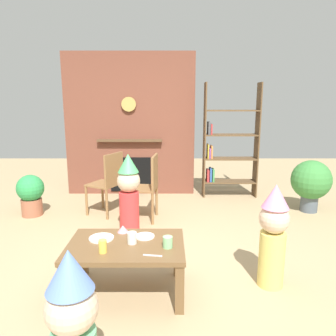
# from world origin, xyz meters

# --- Properties ---
(ground_plane) EXTENTS (12.00, 12.00, 0.00)m
(ground_plane) POSITION_xyz_m (0.00, 0.00, 0.00)
(ground_plane) COLOR tan
(brick_fireplace_feature) EXTENTS (2.20, 0.28, 2.40)m
(brick_fireplace_feature) POSITION_xyz_m (-0.49, 2.60, 1.19)
(brick_fireplace_feature) COLOR brown
(brick_fireplace_feature) RESTS_ON ground_plane
(bookshelf) EXTENTS (0.90, 0.28, 1.90)m
(bookshelf) POSITION_xyz_m (1.14, 2.40, 0.86)
(bookshelf) COLOR brown
(bookshelf) RESTS_ON ground_plane
(coffee_table) EXTENTS (0.97, 0.65, 0.44)m
(coffee_table) POSITION_xyz_m (-0.20, -0.46, 0.37)
(coffee_table) COLOR brown
(coffee_table) RESTS_ON ground_plane
(paper_cup_near_left) EXTENTS (0.08, 0.08, 0.10)m
(paper_cup_near_left) POSITION_xyz_m (-0.15, -0.45, 0.49)
(paper_cup_near_left) COLOR silver
(paper_cup_near_left) RESTS_ON coffee_table
(paper_cup_near_right) EXTENTS (0.07, 0.07, 0.11)m
(paper_cup_near_right) POSITION_xyz_m (-0.36, -0.62, 0.50)
(paper_cup_near_right) COLOR #F2CC4C
(paper_cup_near_right) RESTS_ON coffee_table
(paper_cup_center) EXTENTS (0.08, 0.08, 0.09)m
(paper_cup_center) POSITION_xyz_m (0.15, -0.53, 0.49)
(paper_cup_center) COLOR #8CD18C
(paper_cup_center) RESTS_ON coffee_table
(paper_plate_front) EXTENTS (0.21, 0.21, 0.01)m
(paper_plate_front) POSITION_xyz_m (-0.42, -0.36, 0.45)
(paper_plate_front) COLOR white
(paper_plate_front) RESTS_ON coffee_table
(paper_plate_rear) EXTENTS (0.17, 0.17, 0.01)m
(paper_plate_rear) POSITION_xyz_m (-0.05, -0.33, 0.45)
(paper_plate_rear) COLOR white
(paper_plate_rear) RESTS_ON coffee_table
(birthday_cake_slice) EXTENTS (0.10, 0.10, 0.06)m
(birthday_cake_slice) POSITION_xyz_m (-0.25, -0.22, 0.48)
(birthday_cake_slice) COLOR pink
(birthday_cake_slice) RESTS_ON coffee_table
(table_fork) EXTENTS (0.15, 0.04, 0.01)m
(table_fork) POSITION_xyz_m (0.04, -0.68, 0.45)
(table_fork) COLOR silver
(table_fork) RESTS_ON coffee_table
(child_with_cone_hat) EXTENTS (0.26, 0.26, 0.94)m
(child_with_cone_hat) POSITION_xyz_m (-0.31, -1.58, 0.50)
(child_with_cone_hat) COLOR #66B27F
(child_with_cone_hat) RESTS_ON ground_plane
(child_in_pink) EXTENTS (0.26, 0.26, 0.93)m
(child_in_pink) POSITION_xyz_m (1.07, -0.36, 0.49)
(child_in_pink) COLOR #E0CC66
(child_in_pink) RESTS_ON ground_plane
(child_by_the_chairs) EXTENTS (0.28, 0.28, 1.00)m
(child_by_the_chairs) POSITION_xyz_m (-0.32, 0.77, 0.53)
(child_by_the_chairs) COLOR #D13838
(child_by_the_chairs) RESTS_ON ground_plane
(dining_chair_left) EXTENTS (0.54, 0.54, 0.90)m
(dining_chair_left) POSITION_xyz_m (-0.68, 1.46, 0.51)
(dining_chair_left) COLOR olive
(dining_chair_left) RESTS_ON ground_plane
(dining_chair_middle) EXTENTS (0.44, 0.44, 0.90)m
(dining_chair_middle) POSITION_xyz_m (-0.11, 1.26, 0.51)
(dining_chair_middle) COLOR olive
(dining_chair_middle) RESTS_ON ground_plane
(potted_plant_tall) EXTENTS (0.57, 0.57, 0.77)m
(potted_plant_tall) POSITION_xyz_m (2.24, 1.60, 0.46)
(potted_plant_tall) COLOR #4C5660
(potted_plant_tall) RESTS_ON ground_plane
(potted_plant_short) EXTENTS (0.38, 0.38, 0.59)m
(potted_plant_short) POSITION_xyz_m (-1.79, 1.43, 0.33)
(potted_plant_short) COLOR #9E5B42
(potted_plant_short) RESTS_ON ground_plane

